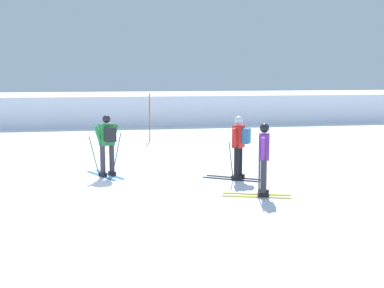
% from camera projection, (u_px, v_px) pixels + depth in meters
% --- Properties ---
extents(ground_plane, '(120.00, 120.00, 0.00)m').
position_uv_depth(ground_plane, '(69.00, 197.00, 12.11)').
color(ground_plane, white).
extents(far_snow_ridge, '(80.00, 7.44, 1.62)m').
position_uv_depth(far_snow_ridge, '(82.00, 108.00, 30.62)').
color(far_snow_ridge, white).
rests_on(far_snow_ridge, ground).
extents(skier_purple, '(1.63, 0.95, 1.71)m').
position_uv_depth(skier_purple, '(264.00, 157.00, 12.10)').
color(skier_purple, gold).
rests_on(skier_purple, ground).
extents(skier_red, '(1.54, 1.20, 1.71)m').
position_uv_depth(skier_red, '(239.00, 144.00, 14.02)').
color(skier_red, black).
rests_on(skier_red, ground).
extents(skier_green, '(1.02, 1.60, 1.71)m').
position_uv_depth(skier_green, '(107.00, 142.00, 14.42)').
color(skier_green, '#237AC6').
rests_on(skier_green, ground).
extents(trail_marker_pole, '(0.05, 0.05, 2.03)m').
position_uv_depth(trail_marker_pole, '(150.00, 117.00, 21.87)').
color(trail_marker_pole, '#C65614').
rests_on(trail_marker_pole, ground).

